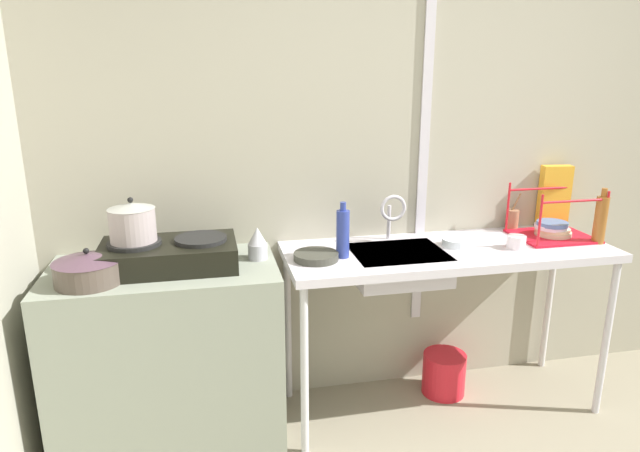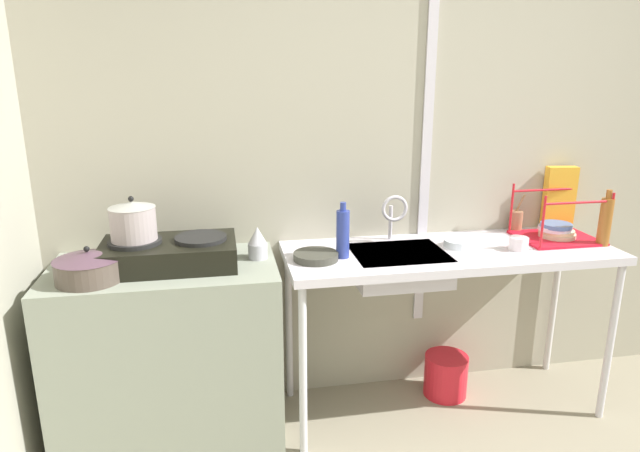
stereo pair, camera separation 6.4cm
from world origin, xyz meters
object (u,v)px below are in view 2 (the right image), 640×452
object	(u,v)px
pot_beside_stove	(89,266)
cup_by_rack	(519,243)
pot_on_left_burner	(133,221)
utensil_jar	(516,221)
stove	(169,253)
faucet	(394,211)
bottle_by_rack	(605,221)
dish_rack	(556,232)
bottle_by_sink	(343,233)
bucket_on_floor	(446,375)
frying_pan	(316,256)
small_bowl_on_drainboard	(458,243)
sink_basin	(398,266)
percolator	(258,243)
cereal_box	(559,198)

from	to	relation	value
pot_beside_stove	cup_by_rack	world-z (taller)	pot_beside_stove
pot_on_left_burner	utensil_jar	bearing A→B (deg)	6.69
stove	faucet	size ratio (longest dim) A/B	2.39
pot_on_left_burner	utensil_jar	world-z (taller)	pot_on_left_burner
utensil_jar	bottle_by_rack	bearing A→B (deg)	-46.03
dish_rack	bottle_by_sink	size ratio (longest dim) A/B	1.46
pot_beside_stove	bucket_on_floor	distance (m)	1.88
frying_pan	bucket_on_floor	size ratio (longest dim) A/B	0.89
small_bowl_on_drainboard	frying_pan	bearing A→B (deg)	-175.10
sink_basin	cup_by_rack	size ratio (longest dim) A/B	4.93
sink_basin	bucket_on_floor	distance (m)	0.76
faucet	bucket_on_floor	size ratio (longest dim) A/B	1.05
pot_on_left_burner	bucket_on_floor	xyz separation A→B (m)	(1.52, 0.09, -0.96)
pot_on_left_burner	utensil_jar	size ratio (longest dim) A/B	0.95
percolator	cup_by_rack	distance (m)	1.24
pot_beside_stove	bucket_on_floor	bearing A→B (deg)	7.27
percolator	utensil_jar	size ratio (longest dim) A/B	0.72
utensil_jar	small_bowl_on_drainboard	bearing A→B (deg)	-154.24
pot_on_left_burner	bottle_by_rack	bearing A→B (deg)	-2.06
pot_beside_stove	utensil_jar	size ratio (longest dim) A/B	1.32
sink_basin	pot_beside_stove	bearing A→B (deg)	-175.09
frying_pan	utensil_jar	world-z (taller)	utensil_jar
pot_on_left_burner	bottle_by_rack	distance (m)	2.21
stove	dish_rack	size ratio (longest dim) A/B	1.53
stove	bottle_by_rack	world-z (taller)	bottle_by_rack
frying_pan	bottle_by_sink	world-z (taller)	bottle_by_sink
frying_pan	pot_beside_stove	bearing A→B (deg)	-174.99
cup_by_rack	cereal_box	bearing A→B (deg)	37.45
cereal_box	pot_beside_stove	bearing A→B (deg)	-163.15
pot_beside_stove	sink_basin	size ratio (longest dim) A/B	0.62
stove	pot_on_left_burner	bearing A→B (deg)	-180.00
percolator	cup_by_rack	xyz separation A→B (m)	(1.24, -0.10, -0.04)
sink_basin	bottle_by_sink	bearing A→B (deg)	-175.86
stove	cup_by_rack	bearing A→B (deg)	-2.52
utensil_jar	bucket_on_floor	world-z (taller)	utensil_jar
percolator	bucket_on_floor	size ratio (longest dim) A/B	0.65
pot_on_left_burner	dish_rack	bearing A→B (deg)	1.46
small_bowl_on_drainboard	bottle_by_rack	bearing A→B (deg)	-8.33
dish_rack	cup_by_rack	size ratio (longest dim) A/B	4.23
percolator	utensil_jar	world-z (taller)	utensil_jar
sink_basin	bottle_by_sink	distance (m)	0.33
dish_rack	bottle_by_rack	distance (m)	0.23
stove	bottle_by_rack	xyz separation A→B (m)	(2.07, -0.08, 0.06)
faucet	pot_beside_stove	bearing A→B (deg)	-168.49
pot_on_left_burner	cup_by_rack	xyz separation A→B (m)	(1.77, -0.07, -0.18)
dish_rack	utensil_jar	xyz separation A→B (m)	(-0.13, 0.17, 0.02)
pot_on_left_burner	sink_basin	bearing A→B (deg)	-0.19
cereal_box	dish_rack	bearing A→B (deg)	-114.28
small_bowl_on_drainboard	bottle_by_rack	distance (m)	0.72
faucet	dish_rack	distance (m)	0.85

